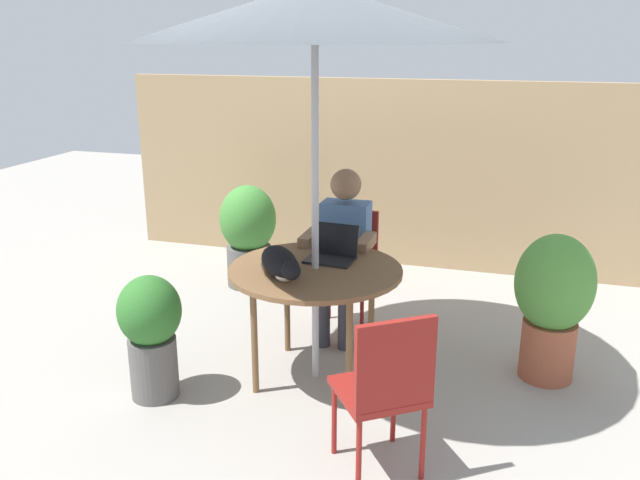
% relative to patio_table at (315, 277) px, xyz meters
% --- Properties ---
extents(ground_plane, '(14.00, 14.00, 0.00)m').
position_rel_patio_table_xyz_m(ground_plane, '(0.00, 0.00, -0.69)').
color(ground_plane, gray).
extents(fence_back, '(5.22, 0.08, 1.74)m').
position_rel_patio_table_xyz_m(fence_back, '(0.00, 2.36, 0.18)').
color(fence_back, tan).
rests_on(fence_back, ground).
extents(patio_table, '(1.08, 1.08, 0.75)m').
position_rel_patio_table_xyz_m(patio_table, '(0.00, 0.00, 0.00)').
color(patio_table, brown).
rests_on(patio_table, ground).
extents(patio_umbrella, '(2.08, 2.08, 2.39)m').
position_rel_patio_table_xyz_m(patio_umbrella, '(0.00, 0.00, 1.55)').
color(patio_umbrella, '#B7B7BC').
rests_on(patio_umbrella, ground).
extents(chair_occupied, '(0.40, 0.40, 0.89)m').
position_rel_patio_table_xyz_m(chair_occupied, '(0.00, 0.83, -0.17)').
color(chair_occupied, maroon).
rests_on(chair_occupied, ground).
extents(chair_empty, '(0.56, 0.56, 0.89)m').
position_rel_patio_table_xyz_m(chair_empty, '(0.62, -0.87, -0.17)').
color(chair_empty, maroon).
rests_on(chair_empty, ground).
extents(person_seated, '(0.48, 0.48, 1.23)m').
position_rel_patio_table_xyz_m(person_seated, '(0.00, 0.67, 0.00)').
color(person_seated, '#4C72A5').
rests_on(person_seated, ground).
extents(laptop, '(0.32, 0.27, 0.21)m').
position_rel_patio_table_xyz_m(laptop, '(0.06, 0.20, 0.12)').
color(laptop, black).
rests_on(laptop, patio_table).
extents(cat, '(0.41, 0.56, 0.17)m').
position_rel_patio_table_xyz_m(cat, '(-0.15, -0.21, 0.14)').
color(cat, black).
rests_on(cat, patio_table).
extents(potted_plant_near_fence, '(0.49, 0.49, 0.96)m').
position_rel_patio_table_xyz_m(potted_plant_near_fence, '(1.43, 0.42, -0.14)').
color(potted_plant_near_fence, '#9E5138').
rests_on(potted_plant_near_fence, ground).
extents(potted_plant_by_chair, '(0.38, 0.38, 0.78)m').
position_rel_patio_table_xyz_m(potted_plant_by_chair, '(-0.87, -0.51, -0.25)').
color(potted_plant_by_chair, '#595654').
rests_on(potted_plant_by_chair, ground).
extents(potted_plant_corner, '(0.49, 0.49, 0.90)m').
position_rel_patio_table_xyz_m(potted_plant_corner, '(-1.05, 1.41, -0.20)').
color(potted_plant_corner, '#595654').
rests_on(potted_plant_corner, ground).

